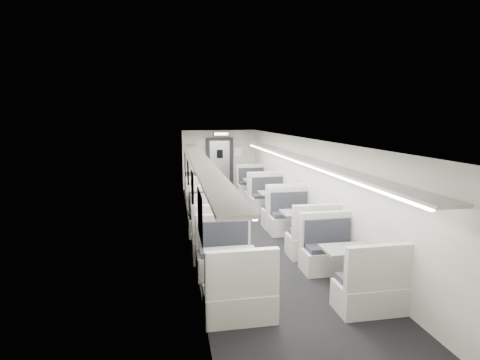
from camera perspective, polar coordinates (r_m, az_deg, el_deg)
name	(u,v)px	position (r m, az deg, el deg)	size (l,w,h in m)	color
room	(249,186)	(9.51, 1.42, -0.93)	(3.24, 12.24, 2.64)	black
booth_left_a	(200,192)	(13.05, -6.14, -1.85)	(0.99, 2.00, 1.07)	white
booth_left_b	(207,211)	(10.44, -5.03, -4.79)	(0.97, 1.97, 1.05)	white
booth_left_c	(215,229)	(8.66, -3.88, -7.40)	(1.13, 2.30, 1.23)	white
booth_left_d	(231,273)	(6.41, -1.34, -13.95)	(1.04, 2.12, 1.13)	white
booth_right_a	(256,189)	(13.29, 2.50, -1.44)	(1.08, 2.19, 1.17)	white
booth_right_b	(275,205)	(10.92, 5.42, -3.84)	(1.12, 2.27, 1.22)	white
booth_right_c	(301,227)	(8.93, 9.21, -7.10)	(1.08, 2.19, 1.17)	white
booth_right_d	(347,268)	(6.87, 16.00, -12.73)	(1.03, 2.09, 1.12)	white
passenger	(206,181)	(12.75, -5.23, -0.18)	(0.57, 0.37, 1.56)	black
window_a	(185,165)	(12.66, -8.35, 2.30)	(0.02, 1.18, 0.84)	black
window_b	(188,175)	(10.49, -7.91, 0.80)	(0.02, 1.18, 0.84)	black
window_c	(193,190)	(8.32, -7.24, -1.49)	(0.02, 1.18, 0.84)	black
window_d	(200,215)	(6.18, -6.09, -5.38)	(0.02, 1.18, 0.84)	black
luggage_rack_left	(201,160)	(8.94, -6.01, 2.98)	(0.46, 10.40, 0.09)	white
luggage_rack_right	(301,158)	(9.46, 9.23, 3.27)	(0.46, 10.40, 0.09)	white
vestibule_door	(220,164)	(15.33, -3.11, 2.49)	(1.10, 0.13, 2.10)	black
exit_sign	(221,134)	(14.74, -2.91, 7.04)	(0.62, 0.12, 0.16)	black
wall_notice	(238,152)	(15.38, -0.33, 4.25)	(0.32, 0.02, 0.40)	white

